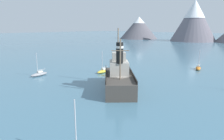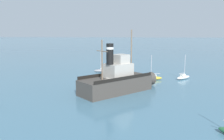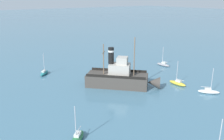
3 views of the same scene
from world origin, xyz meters
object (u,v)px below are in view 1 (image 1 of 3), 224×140
object	(u,v)px
sailboat_yellow	(103,71)
sailboat_orange	(198,68)
sailboat_grey	(39,74)
sailboat_white	(118,66)
old_tugboat	(119,77)

from	to	relation	value
sailboat_yellow	sailboat_orange	distance (m)	22.97
sailboat_grey	sailboat_white	bearing A→B (deg)	68.76
sailboat_orange	sailboat_yellow	bearing A→B (deg)	-129.21
sailboat_white	sailboat_yellow	bearing A→B (deg)	-79.79
sailboat_grey	sailboat_yellow	size ratio (longest dim) A/B	1.00
sailboat_white	sailboat_orange	bearing A→B (deg)	36.39
sailboat_yellow	sailboat_white	size ratio (longest dim) A/B	1.00
old_tugboat	sailboat_grey	bearing A→B (deg)	-164.69
sailboat_grey	sailboat_orange	size ratio (longest dim) A/B	1.00
old_tugboat	sailboat_yellow	bearing A→B (deg)	147.64
sailboat_grey	sailboat_white	world-z (taller)	same
sailboat_yellow	sailboat_grey	bearing A→B (deg)	-125.36
old_tugboat	sailboat_white	world-z (taller)	old_tugboat
sailboat_grey	sailboat_white	size ratio (longest dim) A/B	1.00
sailboat_orange	sailboat_grey	bearing A→B (deg)	-127.78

